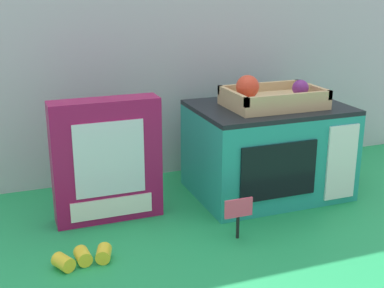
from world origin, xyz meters
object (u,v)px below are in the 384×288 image
at_px(toy_microwave, 268,150).
at_px(price_sign, 238,212).
at_px(food_groups_crate, 271,98).
at_px(loose_toy_apple, 343,167).
at_px(cookie_set_box, 107,161).
at_px(loose_toy_banana, 84,257).

distance_m(toy_microwave, price_sign, 0.31).
bearing_deg(food_groups_crate, toy_microwave, 73.13).
relative_size(toy_microwave, loose_toy_apple, 6.76).
distance_m(food_groups_crate, price_sign, 0.36).
bearing_deg(price_sign, loose_toy_apple, 28.21).
xyz_separation_m(cookie_set_box, loose_toy_apple, (0.74, 0.04, -0.12)).
xyz_separation_m(cookie_set_box, price_sign, (0.26, -0.22, -0.09)).
xyz_separation_m(food_groups_crate, loose_toy_apple, (0.29, 0.04, -0.25)).
xyz_separation_m(price_sign, loose_toy_apple, (0.48, 0.26, -0.04)).
bearing_deg(toy_microwave, cookie_set_box, -178.55).
relative_size(loose_toy_banana, loose_toy_apple, 2.20).
distance_m(food_groups_crate, loose_toy_banana, 0.64).
bearing_deg(price_sign, loose_toy_banana, 178.41).
relative_size(food_groups_crate, price_sign, 2.52).
relative_size(toy_microwave, cookie_set_box, 1.32).
height_order(food_groups_crate, loose_toy_apple, food_groups_crate).
xyz_separation_m(toy_microwave, loose_toy_apple, (0.28, 0.03, -0.10)).
height_order(food_groups_crate, cookie_set_box, food_groups_crate).
relative_size(cookie_set_box, loose_toy_banana, 2.33).
xyz_separation_m(price_sign, loose_toy_banana, (-0.36, 0.01, -0.05)).
distance_m(cookie_set_box, loose_toy_banana, 0.27).
distance_m(price_sign, loose_toy_apple, 0.55).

